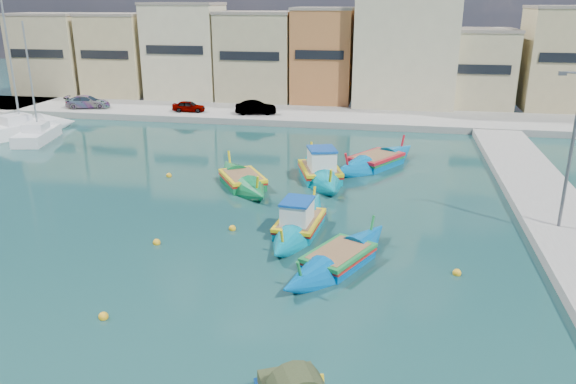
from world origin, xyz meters
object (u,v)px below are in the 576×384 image
(luzzu_turquoise_cabin, at_px, (299,225))
(luzzu_blue_south, at_px, (339,259))
(quay_street_lamp, at_px, (570,150))
(yacht_north, at_px, (45,132))
(luzzu_cyan_mid, at_px, (376,162))
(luzzu_green, at_px, (243,181))
(yacht_midnorth, at_px, (37,127))
(church_block, at_px, (406,27))
(luzzu_blue_cabin, at_px, (320,173))

(luzzu_turquoise_cabin, relative_size, luzzu_blue_south, 1.05)
(luzzu_turquoise_cabin, bearing_deg, quay_street_lamp, 8.24)
(yacht_north, bearing_deg, luzzu_cyan_mid, -7.73)
(luzzu_green, relative_size, luzzu_blue_south, 0.98)
(luzzu_blue_south, bearing_deg, yacht_north, 143.84)
(yacht_north, distance_m, yacht_midnorth, 2.14)
(church_block, relative_size, luzzu_green, 2.35)
(luzzu_turquoise_cabin, xyz_separation_m, yacht_midnorth, (-26.34, 17.69, 0.15))
(luzzu_blue_cabin, bearing_deg, church_block, 79.04)
(luzzu_green, distance_m, yacht_midnorth, 24.37)
(luzzu_cyan_mid, relative_size, yacht_north, 0.91)
(luzzu_cyan_mid, xyz_separation_m, luzzu_blue_south, (-0.97, -15.94, -0.05))
(church_block, relative_size, luzzu_blue_south, 2.29)
(luzzu_cyan_mid, relative_size, yacht_midnorth, 0.76)
(luzzu_green, xyz_separation_m, yacht_midnorth, (-21.64, 11.19, 0.21))
(luzzu_green, bearing_deg, yacht_midnorth, 152.66)
(luzzu_green, xyz_separation_m, yacht_north, (-20.01, 9.81, 0.12))
(quay_street_lamp, relative_size, luzzu_cyan_mid, 0.86)
(church_block, height_order, luzzu_blue_cabin, church_block)
(church_block, bearing_deg, luzzu_blue_cabin, -100.96)
(luzzu_turquoise_cabin, bearing_deg, luzzu_cyan_mid, 75.27)
(luzzu_green, bearing_deg, luzzu_cyan_mid, 36.99)
(luzzu_blue_cabin, xyz_separation_m, luzzu_cyan_mid, (3.43, 3.64, -0.10))
(quay_street_lamp, distance_m, yacht_midnorth, 42.15)
(luzzu_cyan_mid, distance_m, yacht_north, 28.25)
(church_block, xyz_separation_m, luzzu_blue_cabin, (-5.22, -26.94, -8.01))
(luzzu_green, relative_size, yacht_midnorth, 0.66)
(quay_street_lamp, distance_m, luzzu_cyan_mid, 14.70)
(church_block, relative_size, luzzu_blue_cabin, 2.00)
(yacht_north, bearing_deg, luzzu_green, -26.13)
(luzzu_green, bearing_deg, luzzu_turquoise_cabin, -54.17)
(luzzu_blue_cabin, distance_m, luzzu_green, 5.13)
(yacht_midnorth, bearing_deg, luzzu_turquoise_cabin, -33.89)
(church_block, xyz_separation_m, yacht_north, (-29.77, -19.50, -8.00))
(luzzu_cyan_mid, height_order, yacht_north, yacht_north)
(church_block, xyz_separation_m, luzzu_turquoise_cabin, (-5.08, -35.81, -8.07))
(luzzu_blue_south, height_order, yacht_north, yacht_north)
(church_block, bearing_deg, quay_street_lamp, -77.65)
(luzzu_turquoise_cabin, relative_size, yacht_midnorth, 0.72)
(quay_street_lamp, height_order, yacht_north, yacht_north)
(yacht_midnorth, bearing_deg, luzzu_green, -27.34)
(quay_street_lamp, distance_m, luzzu_blue_cabin, 15.02)
(yacht_north, bearing_deg, quay_street_lamp, -21.29)
(quay_street_lamp, bearing_deg, luzzu_blue_cabin, 150.87)
(luzzu_blue_cabin, relative_size, luzzu_blue_south, 1.15)
(church_block, bearing_deg, yacht_midnorth, -150.01)
(church_block, xyz_separation_m, quay_street_lamp, (7.44, -34.00, -4.07))
(luzzu_blue_cabin, relative_size, luzzu_green, 1.17)
(luzzu_turquoise_cabin, height_order, luzzu_green, luzzu_turquoise_cabin)
(luzzu_cyan_mid, bearing_deg, yacht_north, 172.27)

